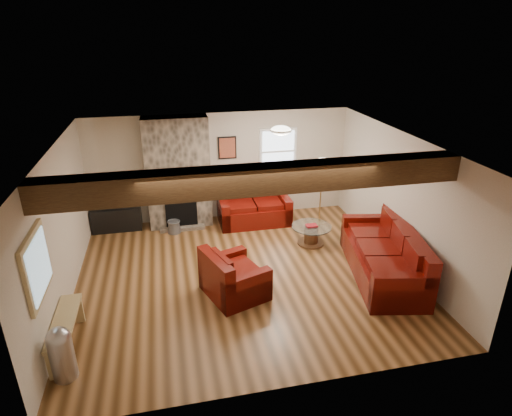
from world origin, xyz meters
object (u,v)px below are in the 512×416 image
at_px(sofa_three, 383,252).
at_px(tv_cabinet, 117,218).
at_px(loveseat, 254,205).
at_px(television, 114,198).
at_px(floor_lamp, 322,168).
at_px(armchair_red, 235,273).
at_px(coffee_table, 311,235).

relative_size(sofa_three, tv_cabinet, 2.28).
bearing_deg(tv_cabinet, loveseat, -5.52).
xyz_separation_m(television, floor_lamp, (4.59, -0.66, 0.57)).
distance_m(loveseat, armchair_red, 2.94).
relative_size(armchair_red, tv_cabinet, 0.94).
bearing_deg(floor_lamp, armchair_red, -134.94).
xyz_separation_m(coffee_table, floor_lamp, (0.53, 0.95, 1.13)).
relative_size(coffee_table, tv_cabinet, 0.78).
bearing_deg(tv_cabinet, coffee_table, -21.68).
relative_size(sofa_three, armchair_red, 2.42).
bearing_deg(tv_cabinet, armchair_red, -54.89).
bearing_deg(tv_cabinet, floor_lamp, -8.16).
xyz_separation_m(loveseat, television, (-3.10, 0.30, 0.33)).
xyz_separation_m(sofa_three, floor_lamp, (-0.33, 2.39, 0.86)).
bearing_deg(tv_cabinet, sofa_three, -31.83).
relative_size(tv_cabinet, television, 1.38).
bearing_deg(loveseat, television, 174.62).
distance_m(loveseat, floor_lamp, 1.78).
bearing_deg(floor_lamp, loveseat, 166.45).
relative_size(television, floor_lamp, 0.50).
relative_size(loveseat, television, 2.08).
xyz_separation_m(coffee_table, television, (-4.05, 1.61, 0.56)).
xyz_separation_m(loveseat, floor_lamp, (1.49, -0.36, 0.90)).
bearing_deg(television, loveseat, -5.52).
distance_m(coffee_table, floor_lamp, 1.57).
xyz_separation_m(coffee_table, tv_cabinet, (-4.05, 1.61, 0.06)).
xyz_separation_m(loveseat, coffee_table, (0.95, -1.31, -0.23)).
relative_size(loveseat, tv_cabinet, 1.51).
bearing_deg(television, floor_lamp, -8.16).
height_order(loveseat, coffee_table, loveseat).
distance_m(coffee_table, television, 4.40).
bearing_deg(armchair_red, coffee_table, -71.66).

